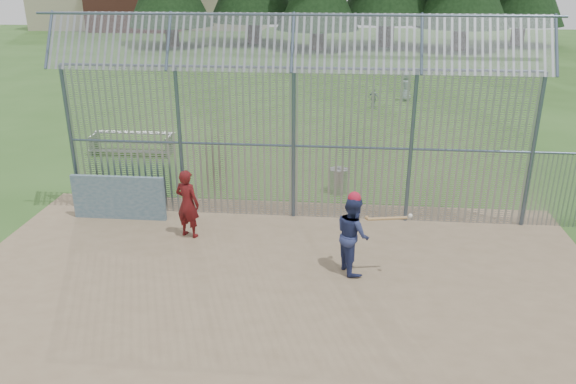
# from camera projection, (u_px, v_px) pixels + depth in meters

# --- Properties ---
(ground) EXTENTS (120.00, 120.00, 0.00)m
(ground) POSITION_uv_depth(u_px,v_px,m) (279.00, 282.00, 12.01)
(ground) COLOR #2D511E
(ground) RESTS_ON ground
(dirt_infield) EXTENTS (14.00, 10.00, 0.02)m
(dirt_infield) POSITION_uv_depth(u_px,v_px,m) (277.00, 294.00, 11.54)
(dirt_infield) COLOR #756047
(dirt_infield) RESTS_ON ground
(dugout_wall) EXTENTS (2.50, 0.12, 1.20)m
(dugout_wall) POSITION_uv_depth(u_px,v_px,m) (119.00, 198.00, 14.87)
(dugout_wall) COLOR #38566B
(dugout_wall) RESTS_ON dirt_infield
(batter) EXTENTS (0.93, 1.03, 1.74)m
(batter) POSITION_uv_depth(u_px,v_px,m) (353.00, 234.00, 12.16)
(batter) COLOR navy
(batter) RESTS_ON dirt_infield
(onlooker) EXTENTS (0.74, 0.60, 1.74)m
(onlooker) POSITION_uv_depth(u_px,v_px,m) (188.00, 204.00, 13.78)
(onlooker) COLOR maroon
(onlooker) RESTS_ON dirt_infield
(bg_kid_standing) EXTENTS (0.87, 0.81, 1.49)m
(bg_kid_standing) POSITION_uv_depth(u_px,v_px,m) (406.00, 86.00, 28.69)
(bg_kid_standing) COLOR gray
(bg_kid_standing) RESTS_ON ground
(bg_kid_seated) EXTENTS (0.61, 0.53, 0.98)m
(bg_kid_seated) POSITION_uv_depth(u_px,v_px,m) (374.00, 98.00, 27.25)
(bg_kid_seated) COLOR slate
(bg_kid_seated) RESTS_ON ground
(batting_gear) EXTENTS (1.34, 0.46, 0.56)m
(batting_gear) POSITION_uv_depth(u_px,v_px,m) (361.00, 202.00, 11.83)
(batting_gear) COLOR #B01730
(batting_gear) RESTS_ON ground
(trash_can) EXTENTS (0.56, 0.56, 0.82)m
(trash_can) POSITION_uv_depth(u_px,v_px,m) (338.00, 180.00, 16.79)
(trash_can) COLOR gray
(trash_can) RESTS_ON ground
(bleacher) EXTENTS (3.00, 0.95, 0.72)m
(bleacher) POSITION_uv_depth(u_px,v_px,m) (132.00, 143.00, 20.37)
(bleacher) COLOR gray
(bleacher) RESTS_ON ground
(backstop_fence) EXTENTS (20.09, 0.81, 5.30)m
(backstop_fence) POSITION_uv_depth(u_px,v_px,m) (365.00, 135.00, 14.16)
(backstop_fence) COLOR #47566B
(backstop_fence) RESTS_ON ground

